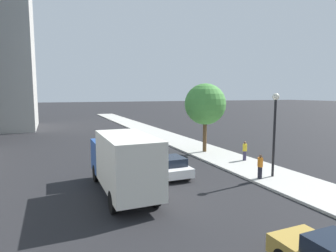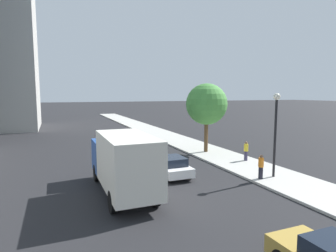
{
  "view_description": "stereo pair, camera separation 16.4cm",
  "coord_description": "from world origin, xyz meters",
  "px_view_note": "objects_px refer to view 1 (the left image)",
  "views": [
    {
      "loc": [
        -5.31,
        2.79,
        5.61
      ],
      "look_at": [
        0.56,
        16.75,
        3.87
      ],
      "focal_mm": 30.16,
      "sensor_mm": 36.0,
      "label": 1
    },
    {
      "loc": [
        -5.16,
        2.73,
        5.61
      ],
      "look_at": [
        0.56,
        16.75,
        3.87
      ],
      "focal_mm": 30.16,
      "sensor_mm": 36.0,
      "label": 2
    }
  ],
  "objects_px": {
    "pedestrian_orange_shirt": "(260,166)",
    "street_tree": "(205,104)",
    "car_white": "(169,165)",
    "pedestrian_yellow_shirt": "(245,151)",
    "box_truck": "(123,161)",
    "street_lamp": "(275,122)"
  },
  "relations": [
    {
      "from": "street_tree",
      "to": "car_white",
      "type": "distance_m",
      "value": 8.93
    },
    {
      "from": "pedestrian_yellow_shirt",
      "to": "street_tree",
      "type": "bearing_deg",
      "value": 105.96
    },
    {
      "from": "pedestrian_orange_shirt",
      "to": "street_tree",
      "type": "bearing_deg",
      "value": 83.38
    },
    {
      "from": "street_lamp",
      "to": "box_truck",
      "type": "distance_m",
      "value": 10.08
    },
    {
      "from": "pedestrian_orange_shirt",
      "to": "street_lamp",
      "type": "bearing_deg",
      "value": 3.01
    },
    {
      "from": "street_lamp",
      "to": "street_tree",
      "type": "distance_m",
      "value": 8.83
    },
    {
      "from": "car_white",
      "to": "pedestrian_yellow_shirt",
      "type": "height_order",
      "value": "pedestrian_yellow_shirt"
    },
    {
      "from": "street_tree",
      "to": "box_truck",
      "type": "bearing_deg",
      "value": -140.95
    },
    {
      "from": "car_white",
      "to": "street_tree",
      "type": "bearing_deg",
      "value": 42.04
    },
    {
      "from": "box_truck",
      "to": "pedestrian_yellow_shirt",
      "type": "height_order",
      "value": "box_truck"
    },
    {
      "from": "car_white",
      "to": "pedestrian_yellow_shirt",
      "type": "relative_size",
      "value": 2.88
    },
    {
      "from": "street_tree",
      "to": "pedestrian_orange_shirt",
      "type": "xyz_separation_m",
      "value": [
        -1.03,
        -8.84,
        -3.68
      ]
    },
    {
      "from": "street_tree",
      "to": "pedestrian_yellow_shirt",
      "type": "bearing_deg",
      "value": -74.04
    },
    {
      "from": "street_lamp",
      "to": "box_truck",
      "type": "xyz_separation_m",
      "value": [
        -9.87,
        0.85,
        -1.85
      ]
    },
    {
      "from": "box_truck",
      "to": "pedestrian_orange_shirt",
      "type": "height_order",
      "value": "box_truck"
    },
    {
      "from": "street_lamp",
      "to": "car_white",
      "type": "relative_size",
      "value": 1.21
    },
    {
      "from": "car_white",
      "to": "box_truck",
      "type": "relative_size",
      "value": 0.59
    },
    {
      "from": "street_lamp",
      "to": "car_white",
      "type": "xyz_separation_m",
      "value": [
        -6.04,
        3.42,
        -3.1
      ]
    },
    {
      "from": "street_lamp",
      "to": "pedestrian_yellow_shirt",
      "type": "xyz_separation_m",
      "value": [
        1.16,
        4.42,
        -2.82
      ]
    },
    {
      "from": "pedestrian_orange_shirt",
      "to": "car_white",
      "type": "bearing_deg",
      "value": 144.73
    },
    {
      "from": "box_truck",
      "to": "car_white",
      "type": "bearing_deg",
      "value": 33.87
    },
    {
      "from": "box_truck",
      "to": "street_tree",
      "type": "bearing_deg",
      "value": 39.05
    }
  ]
}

